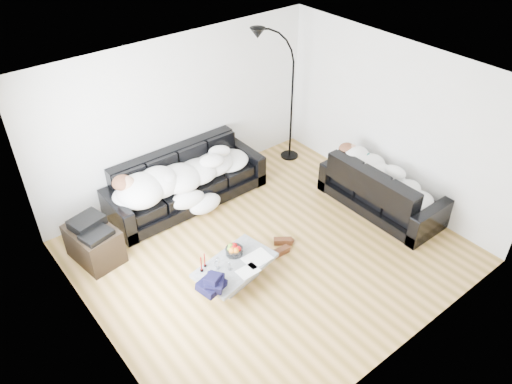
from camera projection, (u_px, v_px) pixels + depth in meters
ground at (269, 251)px, 7.27m from camera, size 5.00×5.00×0.00m
wall_back at (180, 116)px, 7.93m from camera, size 5.00×0.02×2.60m
wall_left at (88, 261)px, 5.24m from camera, size 0.02×4.50×2.60m
wall_right at (393, 121)px, 7.77m from camera, size 0.02×4.50×2.60m
ceiling at (272, 84)px, 5.74m from camera, size 5.00×5.00×0.00m
sofa_back at (186, 180)px, 8.01m from camera, size 2.61×0.90×0.85m
sofa_right at (382, 187)px, 7.88m from camera, size 0.86×2.00×0.81m
sleeper_back at (187, 170)px, 7.85m from camera, size 2.21×0.76×0.44m
sleeper_right at (385, 176)px, 7.74m from camera, size 0.72×1.71×0.42m
teal_cushion at (353, 156)px, 8.05m from camera, size 0.42×0.38×0.20m
coffee_table at (235, 272)px, 6.70m from camera, size 1.17×0.81×0.31m
fruit_bowl at (234, 250)px, 6.73m from camera, size 0.26×0.26×0.15m
wine_glass_a at (218, 263)px, 6.50m from camera, size 0.09×0.09×0.17m
wine_glass_b at (217, 267)px, 6.44m from camera, size 0.09×0.09×0.17m
wine_glass_c at (230, 265)px, 6.48m from camera, size 0.08×0.08×0.16m
candle_left at (201, 264)px, 6.43m from camera, size 0.06×0.06×0.24m
candle_right at (205, 260)px, 6.51m from camera, size 0.05×0.05×0.22m
newspaper_a at (257, 258)px, 6.69m from camera, size 0.37×0.28×0.01m
newspaper_b at (248, 271)px, 6.49m from camera, size 0.29×0.21×0.01m
navy_jacket at (215, 280)px, 6.14m from camera, size 0.45×0.43×0.17m
shoes at (282, 246)px, 7.28m from camera, size 0.53×0.44×0.10m
av_cabinet at (94, 244)px, 7.01m from camera, size 0.63×0.84×0.53m
stereo at (90, 226)px, 6.81m from camera, size 0.51×0.43×0.13m
floor_lamp at (292, 101)px, 8.74m from camera, size 0.87×0.47×2.26m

